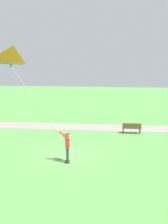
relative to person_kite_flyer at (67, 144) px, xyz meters
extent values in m
plane|color=#569947|center=(-1.02, -0.31, -1.05)|extent=(120.00, 120.00, 0.00)
cube|color=gray|center=(-7.98, 1.69, -1.04)|extent=(4.42, 32.09, 0.02)
cube|color=#232328|center=(0.12, 0.02, -1.02)|extent=(0.15, 0.26, 0.06)
cylinder|color=#383842|center=(0.11, 0.04, -0.60)|extent=(0.14, 0.14, 0.82)
cube|color=#232328|center=(-0.12, -0.02, -1.02)|extent=(0.15, 0.26, 0.06)
cylinder|color=#383842|center=(-0.12, 0.00, -0.60)|extent=(0.14, 0.14, 0.82)
cube|color=red|center=(0.00, 0.02, 0.11)|extent=(0.43, 0.29, 0.60)
sphere|color=tan|center=(0.00, 0.02, 0.57)|extent=(0.22, 0.22, 0.22)
ellipsoid|color=#4C3319|center=(-0.01, 0.04, 0.61)|extent=(0.26, 0.26, 0.13)
cylinder|color=red|center=(0.12, -0.18, 0.56)|extent=(0.27, 0.56, 0.43)
cylinder|color=red|center=(-0.05, -0.21, 0.56)|extent=(0.42, 0.49, 0.43)
sphere|color=tan|center=(0.06, -0.35, 0.69)|extent=(0.10, 0.10, 0.10)
pyramid|color=orange|center=(0.57, -2.53, 4.73)|extent=(1.85, 1.16, 0.87)
cone|color=green|center=(0.48, -2.76, 4.20)|extent=(0.26, 0.26, 0.22)
cylinder|color=black|center=(0.48, -2.76, 4.31)|extent=(1.58, 0.65, 0.02)
cylinder|color=silver|center=(0.27, -1.56, 2.42)|extent=(0.43, 2.42, 3.47)
cube|color=brown|center=(-6.51, 3.79, -0.60)|extent=(0.53, 1.52, 0.05)
cube|color=brown|center=(-6.32, 3.80, -0.37)|extent=(0.13, 1.50, 0.40)
cube|color=#2D2D33|center=(-6.63, 3.11, -0.82)|extent=(0.06, 0.06, 0.45)
cube|color=#2D2D33|center=(-6.31, 3.13, -0.82)|extent=(0.06, 0.06, 0.45)
cube|color=#2D2D33|center=(-6.71, 4.45, -0.82)|extent=(0.06, 0.06, 0.45)
cube|color=#2D2D33|center=(-6.39, 4.47, -0.82)|extent=(0.06, 0.06, 0.45)
camera|label=1|loc=(11.07, 2.79, 3.92)|focal=34.87mm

